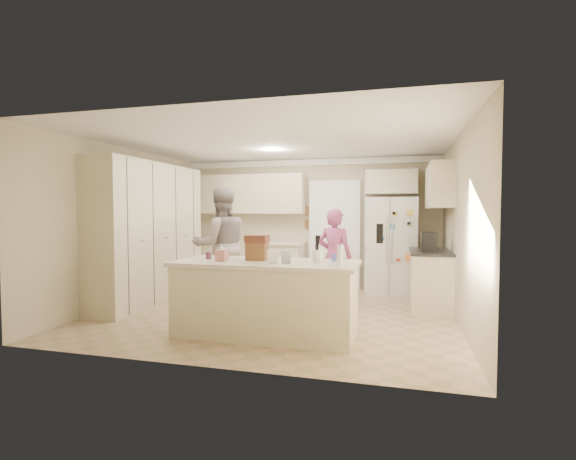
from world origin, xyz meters
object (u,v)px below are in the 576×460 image
(dollhouse_body, at_px, (257,251))
(utensil_crock, at_px, (318,256))
(refrigerator, at_px, (390,246))
(teen_boy, at_px, (221,245))
(teen_girl, at_px, (335,257))
(island_base, at_px, (266,300))
(coffee_maker, at_px, (429,242))
(tissue_box, at_px, (222,255))

(dollhouse_body, bearing_deg, utensil_crock, -3.58)
(refrigerator, relative_size, teen_boy, 0.92)
(dollhouse_body, height_order, teen_boy, teen_boy)
(teen_girl, bearing_deg, refrigerator, -113.01)
(island_base, distance_m, utensil_crock, 0.86)
(teen_boy, height_order, teen_girl, teen_boy)
(refrigerator, xyz_separation_m, island_base, (-1.44, -3.02, -0.46))
(island_base, xyz_separation_m, teen_boy, (-1.27, 1.49, 0.54))
(coffee_maker, height_order, tissue_box, coffee_maker)
(coffee_maker, bearing_deg, island_base, -137.17)
(refrigerator, height_order, teen_girl, refrigerator)
(refrigerator, bearing_deg, island_base, -122.35)
(dollhouse_body, distance_m, teen_boy, 1.79)
(dollhouse_body, bearing_deg, coffee_maker, 39.29)
(coffee_maker, distance_m, tissue_box, 3.28)
(utensil_crock, xyz_separation_m, teen_boy, (-1.92, 1.44, -0.02))
(coffee_maker, relative_size, tissue_box, 2.14)
(coffee_maker, xyz_separation_m, teen_girl, (-1.46, -0.05, -0.27))
(island_base, relative_size, teen_boy, 1.13)
(refrigerator, distance_m, island_base, 3.38)
(island_base, height_order, utensil_crock, utensil_crock)
(island_base, relative_size, tissue_box, 15.71)
(island_base, distance_m, dollhouse_body, 0.62)
(coffee_maker, height_order, island_base, coffee_maker)
(dollhouse_body, distance_m, teen_girl, 1.91)
(utensil_crock, relative_size, tissue_box, 1.07)
(refrigerator, height_order, island_base, refrigerator)
(refrigerator, bearing_deg, utensil_crock, -111.75)
(island_base, distance_m, teen_girl, 1.97)
(island_base, bearing_deg, dollhouse_body, 146.31)
(utensil_crock, height_order, teen_boy, teen_boy)
(utensil_crock, relative_size, teen_boy, 0.08)
(utensil_crock, height_order, tissue_box, utensil_crock)
(utensil_crock, xyz_separation_m, dollhouse_body, (-0.80, 0.05, 0.04))
(coffee_maker, xyz_separation_m, tissue_box, (-2.60, -2.00, -0.07))
(dollhouse_body, bearing_deg, island_base, -33.69)
(island_base, bearing_deg, teen_girl, 72.35)
(teen_girl, bearing_deg, coffee_maker, -164.98)
(teen_boy, bearing_deg, island_base, 94.27)
(coffee_maker, bearing_deg, tissue_box, -142.43)
(tissue_box, distance_m, dollhouse_body, 0.45)
(coffee_maker, bearing_deg, utensil_crock, -127.12)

